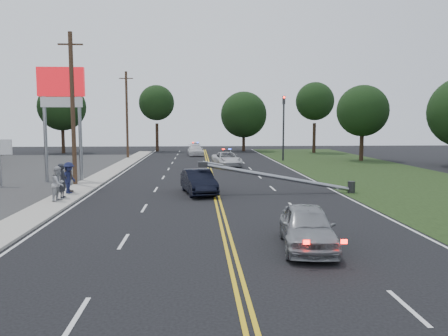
{
  "coord_description": "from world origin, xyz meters",
  "views": [
    {
      "loc": [
        -1.05,
        -17.28,
        4.21
      ],
      "look_at": [
        0.38,
        6.55,
        1.7
      ],
      "focal_mm": 35.0,
      "sensor_mm": 36.0,
      "label": 1
    }
  ],
  "objects": [
    {
      "name": "tree_9",
      "position": [
        16.88,
        29.5,
        5.44
      ],
      "size": [
        5.57,
        5.57,
        8.23
      ],
      "color": "black",
      "rests_on": "ground"
    },
    {
      "name": "emergency_a",
      "position": [
        1.71,
        24.39,
        0.67
      ],
      "size": [
        2.97,
        5.13,
        1.35
      ],
      "primitive_type": "imported",
      "rotation": [
        0.0,
        0.0,
        0.16
      ],
      "color": "silver",
      "rests_on": "ground"
    },
    {
      "name": "bystander_c",
      "position": [
        -8.48,
        8.16,
        1.02
      ],
      "size": [
        0.91,
        1.29,
        1.81
      ],
      "primitive_type": "imported",
      "rotation": [
        0.0,
        0.0,
        1.35
      ],
      "color": "#1A1F43",
      "rests_on": "sidewalk"
    },
    {
      "name": "waiting_sedan",
      "position": [
        2.6,
        -3.12,
        0.72
      ],
      "size": [
        2.2,
        4.4,
        1.44
      ],
      "primitive_type": "imported",
      "rotation": [
        0.0,
        0.0,
        -0.12
      ],
      "color": "gray",
      "rests_on": "ground"
    },
    {
      "name": "bystander_a",
      "position": [
        -8.38,
        6.61,
        1.06
      ],
      "size": [
        0.48,
        0.7,
        1.87
      ],
      "primitive_type": "imported",
      "rotation": [
        0.0,
        0.0,
        1.62
      ],
      "color": "#24252B",
      "rests_on": "sidewalk"
    },
    {
      "name": "pylon_sign",
      "position": [
        -10.5,
        14.0,
        6.0
      ],
      "size": [
        3.2,
        0.35,
        8.0
      ],
      "color": "gray",
      "rests_on": "ground"
    },
    {
      "name": "tree_7",
      "position": [
        5.65,
        46.2,
        5.3
      ],
      "size": [
        6.67,
        6.67,
        8.64
      ],
      "color": "black",
      "rests_on": "ground"
    },
    {
      "name": "grass_verge",
      "position": [
        13.5,
        10.0,
        0.01
      ],
      "size": [
        12.0,
        80.0,
        0.01
      ],
      "primitive_type": "cube",
      "color": "black",
      "rests_on": "ground"
    },
    {
      "name": "tree_5",
      "position": [
        -19.35,
        43.32,
        6.24
      ],
      "size": [
        6.34,
        6.34,
        9.42
      ],
      "color": "black",
      "rests_on": "ground"
    },
    {
      "name": "fallen_streetlight",
      "position": [
        4.19,
        8.0,
        0.92
      ],
      "size": [
        9.36,
        0.44,
        1.91
      ],
      "color": "#2D2D30",
      "rests_on": "ground"
    },
    {
      "name": "tree_6",
      "position": [
        -6.91,
        46.26,
        6.95
      ],
      "size": [
        5.05,
        5.05,
        9.5
      ],
      "color": "black",
      "rests_on": "ground"
    },
    {
      "name": "ground",
      "position": [
        0.0,
        0.0,
        0.0
      ],
      "size": [
        120.0,
        120.0,
        0.0
      ],
      "primitive_type": "plane",
      "color": "black",
      "rests_on": "ground"
    },
    {
      "name": "emergency_b",
      "position": [
        -1.35,
        38.37,
        0.67
      ],
      "size": [
        2.2,
        4.72,
        1.33
      ],
      "primitive_type": "imported",
      "rotation": [
        0.0,
        0.0,
        0.07
      ],
      "color": "silver",
      "rests_on": "ground"
    },
    {
      "name": "traffic_signal",
      "position": [
        8.3,
        30.0,
        4.21
      ],
      "size": [
        0.28,
        0.41,
        7.05
      ],
      "color": "#2D2D30",
      "rests_on": "ground"
    },
    {
      "name": "sidewalk",
      "position": [
        -8.4,
        10.0,
        0.06
      ],
      "size": [
        1.8,
        70.0,
        0.12
      ],
      "primitive_type": "cube",
      "color": "#A6A296",
      "rests_on": "ground"
    },
    {
      "name": "utility_pole_mid",
      "position": [
        -9.2,
        12.0,
        5.08
      ],
      "size": [
        1.6,
        0.28,
        10.0
      ],
      "color": "#382619",
      "rests_on": "ground"
    },
    {
      "name": "bystander_d",
      "position": [
        -8.59,
        8.43,
        1.04
      ],
      "size": [
        0.54,
        1.11,
        1.84
      ],
      "primitive_type": "imported",
      "rotation": [
        0.0,
        0.0,
        1.49
      ],
      "color": "#62564F",
      "rests_on": "sidewalk"
    },
    {
      "name": "utility_pole_far",
      "position": [
        -9.2,
        34.0,
        5.08
      ],
      "size": [
        1.6,
        0.28,
        10.0
      ],
      "color": "#382619",
      "rests_on": "ground"
    },
    {
      "name": "crashed_sedan",
      "position": [
        -1.02,
        8.26,
        0.71
      ],
      "size": [
        2.32,
        4.54,
        1.43
      ],
      "primitive_type": "imported",
      "rotation": [
        0.0,
        0.0,
        0.19
      ],
      "color": "black",
      "rests_on": "ground"
    },
    {
      "name": "bystander_b",
      "position": [
        -8.31,
        5.71,
        1.02
      ],
      "size": [
        0.86,
        1.0,
        1.81
      ],
      "primitive_type": "imported",
      "rotation": [
        0.0,
        0.0,
        1.35
      ],
      "color": "#A5A5A9",
      "rests_on": "sidewalk"
    },
    {
      "name": "centerline_yellow",
      "position": [
        0.0,
        10.0,
        0.01
      ],
      "size": [
        0.36,
        80.0,
        0.0
      ],
      "primitive_type": "cube",
      "color": "gold",
      "rests_on": "ground"
    },
    {
      "name": "tree_8",
      "position": [
        14.96,
        41.99,
        7.03
      ],
      "size": [
        5.2,
        5.2,
        9.65
      ],
      "color": "black",
      "rests_on": "ground"
    }
  ]
}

